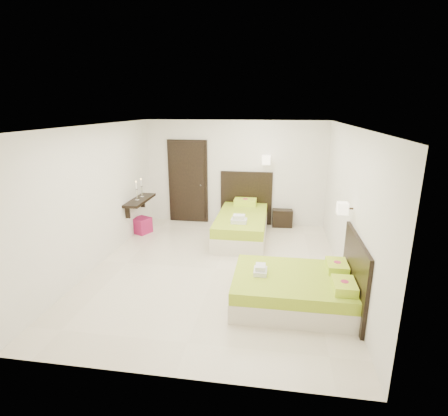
# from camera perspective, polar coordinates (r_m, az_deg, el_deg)

# --- Properties ---
(floor) EXTENTS (5.50, 5.50, 0.00)m
(floor) POSITION_cam_1_polar(r_m,az_deg,el_deg) (6.60, -1.27, -9.90)
(floor) COLOR beige
(floor) RESTS_ON ground
(bed_single) EXTENTS (1.30, 2.17, 1.79)m
(bed_single) POSITION_cam_1_polar(r_m,az_deg,el_deg) (8.05, 2.98, -2.53)
(bed_single) COLOR beige
(bed_single) RESTS_ON ground
(bed_double) EXTENTS (1.80, 1.53, 1.48)m
(bed_double) POSITION_cam_1_polar(r_m,az_deg,el_deg) (5.52, 11.98, -12.67)
(bed_double) COLOR beige
(bed_double) RESTS_ON ground
(nightstand) EXTENTS (0.52, 0.47, 0.44)m
(nightstand) POSITION_cam_1_polar(r_m,az_deg,el_deg) (8.96, 9.45, -1.47)
(nightstand) COLOR black
(nightstand) RESTS_ON ground
(ottoman) EXTENTS (0.49, 0.49, 0.37)m
(ottoman) POSITION_cam_1_polar(r_m,az_deg,el_deg) (8.56, -13.29, -2.77)
(ottoman) COLOR maroon
(ottoman) RESTS_ON ground
(door) EXTENTS (1.02, 0.15, 2.14)m
(door) POSITION_cam_1_polar(r_m,az_deg,el_deg) (9.02, -5.90, 4.25)
(door) COLOR black
(door) RESTS_ON ground
(console_shelf) EXTENTS (0.35, 1.20, 0.78)m
(console_shelf) POSITION_cam_1_polar(r_m,az_deg,el_deg) (8.33, -13.64, 1.22)
(console_shelf) COLOR black
(console_shelf) RESTS_ON ground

